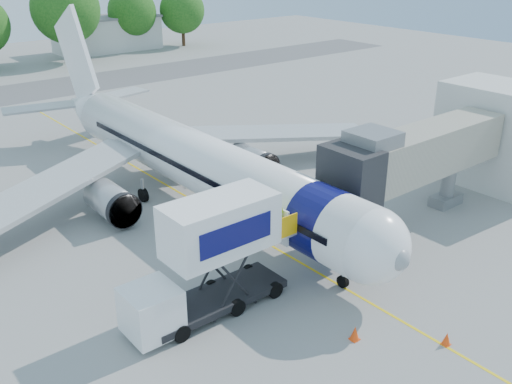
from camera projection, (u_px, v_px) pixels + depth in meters
ground at (229, 221)px, 35.19m from camera, size 160.00×160.00×0.00m
guidance_line at (229, 221)px, 35.18m from camera, size 0.15×70.00×0.01m
taxiway_strip at (9, 94)px, 65.06m from camera, size 120.00×10.00×0.01m
aircraft at (190, 159)px, 36.94m from camera, size 34.17×37.73×11.35m
jet_bridge at (410, 157)px, 33.11m from camera, size 13.90×3.20×6.60m
terminal_stub at (502, 136)px, 39.53m from camera, size 5.00×8.00×7.00m
catering_hiloader at (209, 259)px, 25.48m from camera, size 8.50×2.44×5.50m
ground_tug at (485, 345)px, 23.23m from camera, size 3.72×2.69×1.34m
safety_cone_a at (355, 333)px, 24.51m from camera, size 0.42×0.42×0.68m
safety_cone_b at (447, 339)px, 24.22m from camera, size 0.38×0.38×0.60m
outbuilding_right at (107, 34)px, 90.97m from camera, size 16.40×7.40×5.30m
tree_e at (66, 9)px, 80.00m from camera, size 9.58×9.58×12.22m
tree_f at (132, 12)px, 90.33m from camera, size 7.63×7.63×9.73m
tree_g at (182, 11)px, 94.11m from camera, size 7.39×7.39×9.42m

